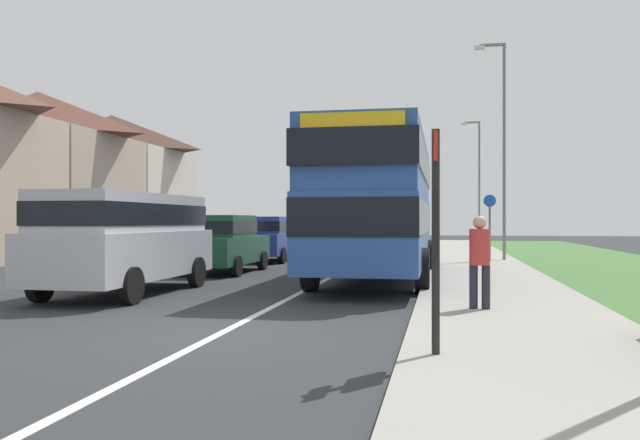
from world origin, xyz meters
TOP-DOWN VIEW (x-y plane):
  - ground_plane at (0.00, 0.00)m, footprint 120.00×120.00m
  - lane_marking_centre at (0.00, 8.00)m, footprint 0.14×60.00m
  - pavement_near_side at (4.20, 6.00)m, footprint 3.20×68.00m
  - double_decker_bus at (1.39, 8.22)m, footprint 2.80×9.78m
  - parked_van_silver at (-3.65, 4.21)m, footprint 2.11×5.26m
  - parked_car_dark_green at (-3.49, 9.89)m, footprint 1.90×4.28m
  - parked_car_blue at (-3.57, 15.36)m, footprint 1.91×4.13m
  - parked_car_red at (-3.51, 20.81)m, footprint 1.89×4.33m
  - pedestrian_at_stop at (3.68, 2.35)m, footprint 0.34×0.34m
  - bus_stop_sign at (3.00, -1.44)m, footprint 0.09×0.52m
  - cycle_route_sign at (4.74, 15.36)m, footprint 0.44×0.08m
  - street_lamp_mid at (5.23, 16.27)m, footprint 1.14×0.20m
  - street_lamp_far at (5.15, 31.89)m, footprint 1.14×0.20m
  - house_terrace_far_side at (-15.72, 18.55)m, footprint 7.77×20.56m

SIDE VIEW (x-z plane):
  - ground_plane at x=0.00m, z-range 0.00..0.00m
  - lane_marking_centre at x=0.00m, z-range 0.00..0.01m
  - pavement_near_side at x=4.20m, z-range 0.00..0.12m
  - parked_car_red at x=-3.51m, z-range 0.08..1.76m
  - parked_car_blue at x=-3.57m, z-range 0.08..1.81m
  - parked_car_dark_green at x=-3.49m, z-range 0.08..1.82m
  - pedestrian_at_stop at x=3.68m, z-range 0.14..1.81m
  - parked_van_silver at x=-3.65m, z-range 0.21..2.37m
  - cycle_route_sign at x=4.74m, z-range 0.17..2.69m
  - bus_stop_sign at x=3.00m, z-range 0.24..2.84m
  - double_decker_bus at x=1.39m, z-range 0.29..3.99m
  - house_terrace_far_side at x=-15.72m, z-range 0.00..7.67m
  - street_lamp_far at x=5.15m, z-range 0.55..8.21m
  - street_lamp_mid at x=5.23m, z-range 0.56..8.79m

